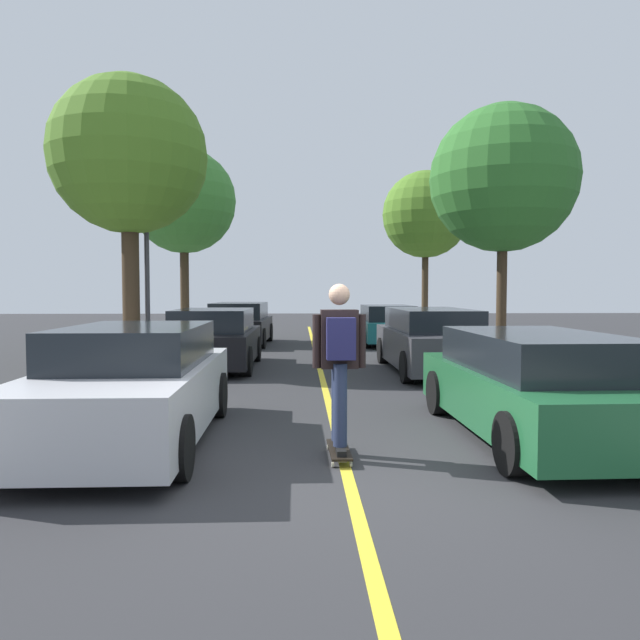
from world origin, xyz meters
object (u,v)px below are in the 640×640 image
parked_car_right_far (387,325)px  streetlamp (146,218)px  street_tree_right_near (426,215)px  fire_hydrant (51,386)px  street_tree_left_near (184,202)px  street_tree_right_nearest (503,179)px  parked_car_right_nearest (537,385)px  parked_car_right_near (431,340)px  street_tree_left_nearest (129,157)px  skateboarder (339,355)px  parked_car_left_nearest (134,386)px  skateboard (339,450)px  parked_car_left_far (240,324)px  parked_car_left_near (214,339)px

parked_car_right_far → streetlamp: (-6.68, -5.05, 2.94)m
street_tree_right_near → fire_hydrant: bearing=-119.4°
street_tree_left_near → street_tree_right_nearest: street_tree_left_near is taller
street_tree_left_near → street_tree_right_near: bearing=14.2°
parked_car_right_nearest → parked_car_right_near: (-0.00, 5.92, 0.05)m
parked_car_right_nearest → fire_hydrant: parked_car_right_nearest is taller
street_tree_left_nearest → street_tree_right_near: bearing=44.8°
street_tree_left_nearest → fire_hydrant: street_tree_left_nearest is taller
skateboarder → parked_car_right_nearest: bearing=18.1°
parked_car_left_nearest → skateboard: bearing=-17.2°
parked_car_right_far → fire_hydrant: bearing=-119.4°
parked_car_left_far → skateboard: (2.42, -13.42, -0.61)m
parked_car_left_nearest → street_tree_right_nearest: 10.88m
parked_car_right_near → street_tree_left_near: 11.50m
street_tree_right_near → skateboard: bearing=-105.0°
parked_car_right_nearest → skateboarder: size_ratio=2.41×
street_tree_left_near → skateboard: 16.21m
street_tree_left_nearest → skateboard: (4.49, -8.09, -4.92)m
street_tree_left_near → street_tree_right_near: (9.07, 2.30, -0.13)m
parked_car_right_nearest → streetlamp: streetlamp is taller
streetlamp → parked_car_right_nearest: bearing=-48.6°
street_tree_left_near → street_tree_right_nearest: bearing=-36.3°
parked_car_left_near → street_tree_right_nearest: (7.00, 0.67, 3.86)m
street_tree_left_near → skateboarder: 15.96m
parked_car_left_nearest → skateboard: parked_car_left_nearest is taller
parked_car_right_far → fire_hydrant: 13.08m
parked_car_left_nearest → street_tree_right_nearest: size_ratio=0.69×
parked_car_right_far → skateboarder: skateboarder is taller
parked_car_right_far → skateboard: bearing=-100.6°
fire_hydrant → parked_car_left_far: bearing=82.5°
parked_car_right_far → street_tree_right_near: street_tree_right_near is taller
street_tree_left_nearest → parked_car_left_far: bearing=68.8°
street_tree_right_nearest → street_tree_left_near: bearing=143.7°
parked_car_right_far → fire_hydrant: size_ratio=5.76×
skateboarder → skateboard: bearing=91.1°
parked_car_left_near → street_tree_left_nearest: 4.84m
parked_car_left_near → parked_car_right_far: 7.72m
street_tree_right_nearest → street_tree_right_near: 8.96m
parked_car_right_near → street_tree_right_nearest: size_ratio=0.74×
parked_car_right_near → skateboarder: bearing=-110.4°
skateboarder → parked_car_left_near: bearing=107.9°
parked_car_left_nearest → parked_car_right_near: parked_car_right_near is taller
parked_car_left_near → parked_car_left_far: size_ratio=0.98×
parked_car_right_far → street_tree_left_near: (-7.00, 1.40, 4.29)m
parked_car_right_nearest → street_tree_right_near: street_tree_right_near is taller
parked_car_right_nearest → skateboarder: bearing=-161.9°
parked_car_left_nearest → parked_car_right_far: (4.93, 12.65, -0.04)m
street_tree_right_nearest → skateboarder: size_ratio=3.46×
street_tree_left_near → fire_hydrant: street_tree_left_near is taller
street_tree_left_near → fire_hydrant: 13.55m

